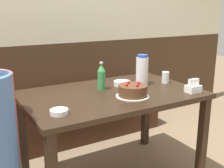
# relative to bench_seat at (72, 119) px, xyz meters

# --- Properties ---
(back_wall) EXTENTS (4.80, 0.04, 2.50)m
(back_wall) POSITION_rel_bench_seat_xyz_m (0.00, 0.22, 1.01)
(back_wall) COLOR #3D2819
(back_wall) RESTS_ON ground_plane
(bench_seat) EXTENTS (2.01, 0.38, 0.47)m
(bench_seat) POSITION_rel_bench_seat_xyz_m (0.00, 0.00, 0.00)
(bench_seat) COLOR #381E11
(bench_seat) RESTS_ON ground_plane
(dining_table) EXTENTS (1.33, 0.85, 0.75)m
(dining_table) POSITION_rel_bench_seat_xyz_m (0.00, -0.83, 0.42)
(dining_table) COLOR black
(dining_table) RESTS_ON ground_plane
(birthday_cake) EXTENTS (0.24, 0.24, 0.11)m
(birthday_cake) POSITION_rel_bench_seat_xyz_m (0.08, -1.00, 0.55)
(birthday_cake) COLOR white
(birthday_cake) RESTS_ON dining_table
(water_pitcher) EXTENTS (0.10, 0.10, 0.26)m
(water_pitcher) POSITION_rel_bench_seat_xyz_m (0.33, -0.77, 0.64)
(water_pitcher) COLOR white
(water_pitcher) RESTS_ON dining_table
(soju_bottle) EXTENTS (0.06, 0.06, 0.22)m
(soju_bottle) POSITION_rel_bench_seat_xyz_m (-0.03, -0.72, 0.62)
(soju_bottle) COLOR #388E4C
(soju_bottle) RESTS_ON dining_table
(napkin_holder) EXTENTS (0.11, 0.08, 0.11)m
(napkin_holder) POSITION_rel_bench_seat_xyz_m (0.54, -1.14, 0.55)
(napkin_holder) COLOR white
(napkin_holder) RESTS_ON dining_table
(bowl_soup_white) EXTENTS (0.14, 0.14, 0.04)m
(bowl_soup_white) POSITION_rel_bench_seat_xyz_m (0.17, -0.70, 0.53)
(bowl_soup_white) COLOR white
(bowl_soup_white) RESTS_ON dining_table
(bowl_rice_small) EXTENTS (0.11, 0.11, 0.03)m
(bowl_rice_small) POSITION_rel_bench_seat_xyz_m (-0.51, -1.07, 0.53)
(bowl_rice_small) COLOR white
(bowl_rice_small) RESTS_ON dining_table
(glass_water_tall) EXTENTS (0.06, 0.06, 0.10)m
(glass_water_tall) POSITION_rel_bench_seat_xyz_m (0.54, -0.82, 0.56)
(glass_water_tall) COLOR silver
(glass_water_tall) RESTS_ON dining_table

